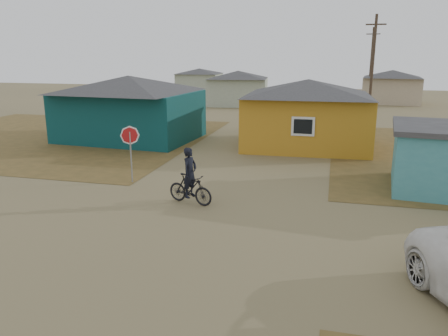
# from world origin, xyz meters

# --- Properties ---
(ground) EXTENTS (120.00, 120.00, 0.00)m
(ground) POSITION_xyz_m (0.00, 0.00, 0.00)
(ground) COLOR olive
(grass_nw) EXTENTS (20.00, 18.00, 0.00)m
(grass_nw) POSITION_xyz_m (-14.00, 13.00, 0.01)
(grass_nw) COLOR brown
(grass_nw) RESTS_ON ground
(house_teal) EXTENTS (8.93, 7.08, 4.00)m
(house_teal) POSITION_xyz_m (-8.50, 13.50, 2.05)
(house_teal) COLOR #0A3537
(house_teal) RESTS_ON ground
(house_yellow) EXTENTS (7.72, 6.76, 3.90)m
(house_yellow) POSITION_xyz_m (2.50, 14.00, 2.00)
(house_yellow) COLOR #BE821D
(house_yellow) RESTS_ON ground
(house_pale_west) EXTENTS (7.04, 6.15, 3.60)m
(house_pale_west) POSITION_xyz_m (-6.00, 34.00, 1.86)
(house_pale_west) COLOR #A4AE95
(house_pale_west) RESTS_ON ground
(house_beige_east) EXTENTS (6.95, 6.05, 3.60)m
(house_beige_east) POSITION_xyz_m (10.00, 40.00, 1.86)
(house_beige_east) COLOR tan
(house_beige_east) RESTS_ON ground
(house_pale_north) EXTENTS (6.28, 5.81, 3.40)m
(house_pale_north) POSITION_xyz_m (-14.00, 46.00, 1.75)
(house_pale_north) COLOR #A4AE95
(house_pale_north) RESTS_ON ground
(utility_pole_near) EXTENTS (1.40, 0.20, 8.00)m
(utility_pole_near) POSITION_xyz_m (6.50, 22.00, 4.14)
(utility_pole_near) COLOR #423427
(utility_pole_near) RESTS_ON ground
(utility_pole_far) EXTENTS (1.40, 0.20, 8.00)m
(utility_pole_far) POSITION_xyz_m (7.50, 38.00, 4.14)
(utility_pole_far) COLOR #423427
(utility_pole_far) RESTS_ON ground
(stop_sign) EXTENTS (0.79, 0.11, 2.43)m
(stop_sign) POSITION_xyz_m (-4.13, 4.53, 1.79)
(stop_sign) COLOR gray
(stop_sign) RESTS_ON ground
(cyclist) EXTENTS (1.91, 1.02, 2.08)m
(cyclist) POSITION_xyz_m (-0.87, 2.56, 0.76)
(cyclist) COLOR black
(cyclist) RESTS_ON ground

